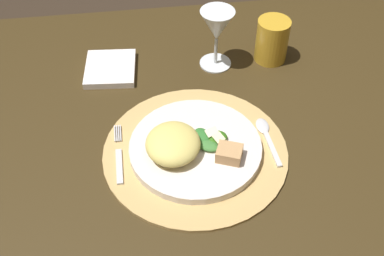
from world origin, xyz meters
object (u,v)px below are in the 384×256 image
at_px(dining_table, 184,155).
at_px(fork, 119,156).
at_px(wine_glass, 217,28).
at_px(spoon, 266,133).
at_px(dinner_plate, 195,148).
at_px(amber_tumbler, 272,40).
at_px(napkin, 110,69).

bearing_deg(dining_table, fork, -145.49).
height_order(dining_table, wine_glass, wine_glass).
bearing_deg(wine_glass, spoon, -75.82).
distance_m(dinner_plate, spoon, 0.15).
bearing_deg(wine_glass, dinner_plate, -107.60).
distance_m(dinner_plate, wine_glass, 0.30).
bearing_deg(dining_table, dinner_plate, -83.15).
relative_size(fork, wine_glass, 1.05).
bearing_deg(dinner_plate, wine_glass, 72.40).
height_order(dining_table, amber_tumbler, amber_tumbler).
bearing_deg(napkin, dinner_plate, -59.72).
height_order(wine_glass, amber_tumbler, wine_glass).
relative_size(spoon, napkin, 1.06).
relative_size(napkin, wine_glass, 0.87).
bearing_deg(napkin, fork, -87.53).
xyz_separation_m(fork, napkin, (-0.01, 0.28, -0.00)).
bearing_deg(napkin, spoon, -39.02).
relative_size(dining_table, fork, 8.39).
bearing_deg(wine_glass, dining_table, -119.51).
xyz_separation_m(fork, amber_tumbler, (0.37, 0.28, 0.04)).
height_order(dinner_plate, fork, dinner_plate).
bearing_deg(amber_tumbler, spoon, -106.01).
distance_m(dinner_plate, napkin, 0.33).
height_order(dinner_plate, amber_tumbler, amber_tumbler).
bearing_deg(amber_tumbler, dinner_plate, -128.54).
bearing_deg(spoon, dinner_plate, -170.09).
relative_size(fork, amber_tumbler, 1.46).
xyz_separation_m(dining_table, dinner_plate, (0.01, -0.10, 0.14)).
height_order(dining_table, spoon, spoon).
bearing_deg(dinner_plate, fork, 178.70).
xyz_separation_m(spoon, napkin, (-0.31, 0.25, -0.00)).
distance_m(fork, napkin, 0.28).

